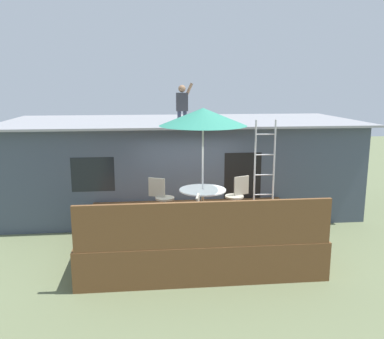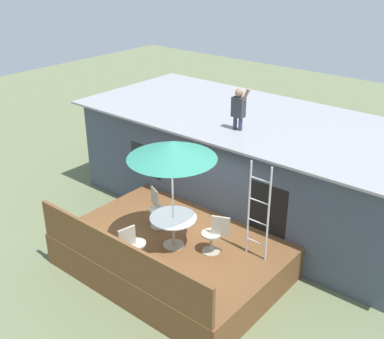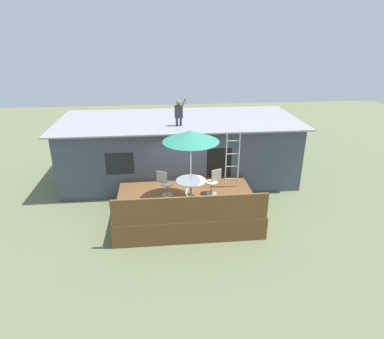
% 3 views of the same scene
% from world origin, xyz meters
% --- Properties ---
extents(ground_plane, '(40.00, 40.00, 0.00)m').
position_xyz_m(ground_plane, '(0.00, 0.00, 0.00)').
color(ground_plane, '#66704C').
extents(house, '(10.50, 4.50, 2.76)m').
position_xyz_m(house, '(0.00, 3.60, 1.38)').
color(house, '#424C5B').
rests_on(house, ground).
extents(deck, '(4.98, 3.56, 0.80)m').
position_xyz_m(deck, '(0.00, 0.00, 0.40)').
color(deck, brown).
rests_on(deck, ground).
extents(deck_railing, '(4.88, 0.08, 0.90)m').
position_xyz_m(deck_railing, '(0.00, -1.73, 1.25)').
color(deck_railing, brown).
rests_on(deck_railing, deck).
extents(patio_table, '(1.04, 1.04, 0.74)m').
position_xyz_m(patio_table, '(0.15, -0.21, 1.39)').
color(patio_table, '#A59E8C').
rests_on(patio_table, deck).
extents(patio_umbrella, '(1.90, 1.90, 2.54)m').
position_xyz_m(patio_umbrella, '(0.15, -0.21, 3.15)').
color(patio_umbrella, silver).
rests_on(patio_umbrella, deck).
extents(step_ladder, '(0.52, 0.04, 2.20)m').
position_xyz_m(step_ladder, '(1.79, 0.65, 1.90)').
color(step_ladder, silver).
rests_on(step_ladder, deck).
extents(person_figure, '(0.47, 0.20, 1.11)m').
position_xyz_m(person_figure, '(-0.06, 2.52, 3.37)').
color(person_figure, '#33384C').
rests_on(person_figure, house).
extents(patio_chair_left, '(0.59, 0.44, 0.92)m').
position_xyz_m(patio_chair_left, '(-0.74, 0.21, 1.26)').
color(patio_chair_left, '#A59E8C').
rests_on(patio_chair_left, deck).
extents(patio_chair_right, '(0.59, 0.44, 0.92)m').
position_xyz_m(patio_chair_right, '(1.01, 0.18, 1.26)').
color(patio_chair_right, '#A59E8C').
rests_on(patio_chair_right, deck).
extents(patio_chair_near, '(0.44, 0.62, 0.92)m').
position_xyz_m(patio_chair_near, '(-0.07, -1.24, 1.26)').
color(patio_chair_near, '#A59E8C').
rests_on(patio_chair_near, deck).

